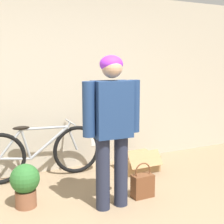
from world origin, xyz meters
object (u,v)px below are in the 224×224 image
at_px(person, 112,120).
at_px(cardboard_box, 137,162).
at_px(handbag, 143,185).
at_px(potted_plant, 25,183).
at_px(bicycle, 40,153).

xyz_separation_m(person, cardboard_box, (0.87, 0.91, -0.87)).
distance_m(handbag, cardboard_box, 0.95).
relative_size(person, potted_plant, 3.39).
bearing_deg(potted_plant, bicycle, 66.09).
bearing_deg(person, potted_plant, 156.45).
distance_m(handbag, potted_plant, 1.36).
xyz_separation_m(person, potted_plant, (-0.86, 0.42, -0.71)).
height_order(bicycle, potted_plant, bicycle).
xyz_separation_m(handbag, cardboard_box, (0.43, 0.85, -0.03)).
bearing_deg(potted_plant, cardboard_box, 15.91).
bearing_deg(cardboard_box, person, -133.62).
xyz_separation_m(bicycle, potted_plant, (-0.35, -0.78, -0.09)).
xyz_separation_m(person, handbag, (0.44, 0.06, -0.84)).
xyz_separation_m(bicycle, cardboard_box, (1.39, -0.29, -0.25)).
relative_size(person, cardboard_box, 3.10).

